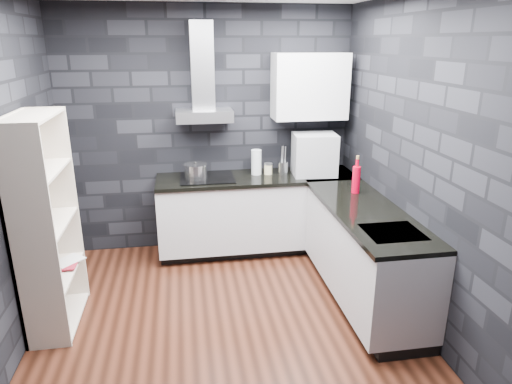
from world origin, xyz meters
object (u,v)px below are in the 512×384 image
object	(u,v)px
utensil_crock	(283,168)
red_bottle	(356,180)
pot	(196,172)
appliance_garage	(314,155)
glass_vase	(256,162)
storage_jar	(268,169)
bookshelf	(47,225)
fruit_bowl	(41,228)

from	to	relation	value
utensil_crock	red_bottle	xyz separation A→B (m)	(0.56, -0.76, 0.06)
utensil_crock	red_bottle	distance (m)	0.95
pot	red_bottle	distance (m)	1.69
pot	appliance_garage	bearing A→B (deg)	-1.13
utensil_crock	glass_vase	bearing A→B (deg)	172.26
glass_vase	storage_jar	bearing A→B (deg)	-7.02
utensil_crock	bookshelf	size ratio (longest dim) A/B	0.08
storage_jar	appliance_garage	distance (m)	0.54
storage_jar	utensil_crock	world-z (taller)	utensil_crock
red_bottle	appliance_garage	bearing A→B (deg)	107.97
storage_jar	glass_vase	bearing A→B (deg)	172.98
appliance_garage	glass_vase	bearing A→B (deg)	174.66
bookshelf	fruit_bowl	xyz separation A→B (m)	(0.00, -0.15, 0.04)
red_bottle	utensil_crock	bearing A→B (deg)	126.37
red_bottle	bookshelf	bearing A→B (deg)	-172.17
appliance_garage	bookshelf	bearing A→B (deg)	-152.64
appliance_garage	red_bottle	distance (m)	0.73
red_bottle	bookshelf	xyz separation A→B (m)	(-2.78, -0.38, -0.13)
pot	appliance_garage	distance (m)	1.31
pot	storage_jar	world-z (taller)	pot
utensil_crock	appliance_garage	xyz separation A→B (m)	(0.34, -0.07, 0.16)
pot	utensil_crock	size ratio (longest dim) A/B	1.73
storage_jar	fruit_bowl	world-z (taller)	storage_jar
appliance_garage	bookshelf	distance (m)	2.78
appliance_garage	red_bottle	bearing A→B (deg)	-67.45
utensil_crock	storage_jar	bearing A→B (deg)	171.67
pot	appliance_garage	xyz separation A→B (m)	(1.31, -0.03, 0.14)
glass_vase	appliance_garage	world-z (taller)	appliance_garage
glass_vase	red_bottle	distance (m)	1.17
glass_vase	appliance_garage	bearing A→B (deg)	-9.92
storage_jar	red_bottle	size ratio (longest dim) A/B	0.41
glass_vase	fruit_bowl	xyz separation A→B (m)	(-1.92, -1.33, -0.10)
glass_vase	storage_jar	xyz separation A→B (m)	(0.13, -0.02, -0.08)
glass_vase	pot	bearing A→B (deg)	-172.83
storage_jar	appliance_garage	xyz separation A→B (m)	(0.50, -0.09, 0.17)
utensil_crock	fruit_bowl	world-z (taller)	utensil_crock
storage_jar	appliance_garage	bearing A→B (deg)	-10.67
utensil_crock	red_bottle	world-z (taller)	red_bottle
glass_vase	fruit_bowl	distance (m)	2.34
storage_jar	red_bottle	world-z (taller)	red_bottle
glass_vase	bookshelf	distance (m)	2.26
fruit_bowl	appliance_garage	bearing A→B (deg)	25.55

